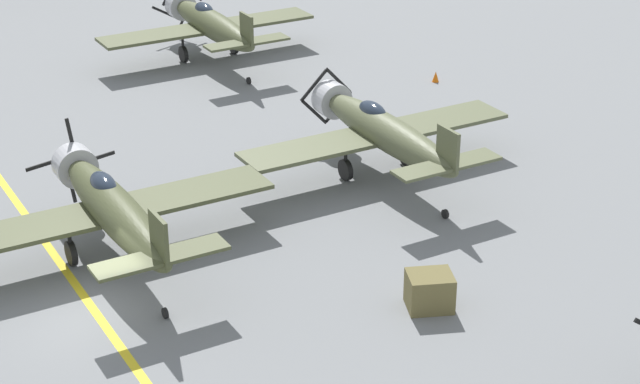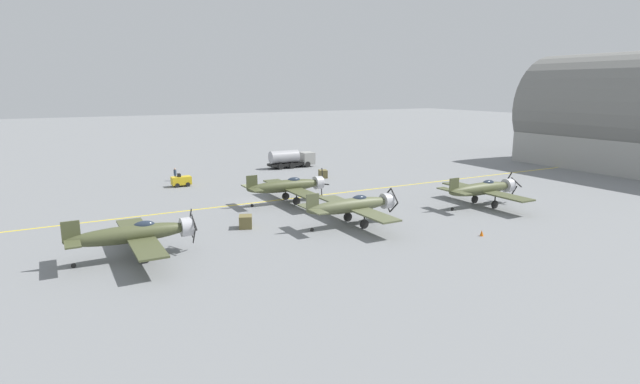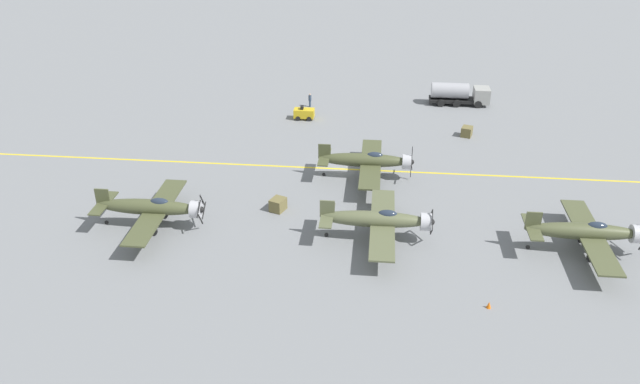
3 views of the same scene
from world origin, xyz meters
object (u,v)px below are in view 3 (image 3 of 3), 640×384
(airplane_near_right, at_px, (152,207))
(supply_crate_by_tanker, at_px, (467,132))
(supply_crate_mid_lane, at_px, (278,205))
(traffic_cone, at_px, (489,305))
(airplane_mid_center, at_px, (368,160))
(ground_crew_walking, at_px, (310,100))
(airplane_mid_right, at_px, (379,220))
(fuel_tanker, at_px, (460,94))
(tow_tractor, at_px, (304,113))
(airplane_far_right, at_px, (587,232))

(airplane_near_right, xyz_separation_m, supply_crate_by_tanker, (-24.39, 30.60, -1.42))
(supply_crate_mid_lane, xyz_separation_m, traffic_cone, (13.02, 18.04, -0.33))
(airplane_mid_center, distance_m, traffic_cone, 23.03)
(ground_crew_walking, distance_m, traffic_cone, 45.33)
(airplane_mid_center, distance_m, airplane_mid_right, 12.10)
(airplane_mid_center, distance_m, ground_crew_walking, 22.40)
(fuel_tanker, distance_m, traffic_cone, 44.54)
(airplane_near_right, distance_m, supply_crate_mid_lane, 11.60)
(tow_tractor, distance_m, supply_crate_by_tanker, 20.64)
(airplane_mid_center, distance_m, fuel_tanker, 26.48)
(airplane_mid_right, xyz_separation_m, tow_tractor, (-28.15, -10.05, -1.22))
(traffic_cone, bearing_deg, airplane_far_right, 133.34)
(airplane_mid_right, xyz_separation_m, fuel_tanker, (-35.73, 10.39, -0.50))
(airplane_near_right, distance_m, airplane_mid_right, 20.34)
(fuel_tanker, height_order, supply_crate_by_tanker, fuel_tanker)
(supply_crate_by_tanker, bearing_deg, ground_crew_walking, -112.32)
(airplane_far_right, relative_size, fuel_tanker, 1.50)
(tow_tractor, bearing_deg, traffic_cone, 26.61)
(fuel_tanker, relative_size, ground_crew_walking, 4.31)
(ground_crew_walking, height_order, supply_crate_mid_lane, ground_crew_walking)
(airplane_near_right, relative_size, fuel_tanker, 1.50)
(airplane_near_right, xyz_separation_m, fuel_tanker, (-35.62, 30.73, -0.50))
(supply_crate_by_tanker, xyz_separation_m, traffic_cone, (33.25, -1.82, -0.32))
(fuel_tanker, relative_size, traffic_cone, 14.55)
(airplane_far_right, distance_m, supply_crate_by_tanker, 25.81)
(airplane_far_right, height_order, fuel_tanker, airplane_far_right)
(airplane_mid_right, distance_m, tow_tractor, 29.92)
(airplane_far_right, distance_m, airplane_mid_center, 22.47)
(ground_crew_walking, xyz_separation_m, supply_crate_mid_lane, (28.48, 0.21, -0.40))
(airplane_mid_center, relative_size, fuel_tanker, 1.50)
(fuel_tanker, relative_size, tow_tractor, 3.08)
(ground_crew_walking, relative_size, traffic_cone, 3.37)
(airplane_far_right, xyz_separation_m, airplane_near_right, (-0.36, -37.79, 0.00))
(airplane_mid_center, bearing_deg, fuel_tanker, 169.98)
(airplane_near_right, distance_m, fuel_tanker, 47.04)
(airplane_near_right, relative_size, tow_tractor, 4.62)
(airplane_near_right, xyz_separation_m, ground_crew_walking, (-32.63, 10.53, -1.00))
(airplane_far_right, distance_m, airplane_near_right, 37.79)
(airplane_mid_right, xyz_separation_m, ground_crew_walking, (-32.75, -9.81, -1.00))
(airplane_near_right, bearing_deg, airplane_mid_center, 137.02)
(airplane_mid_center, xyz_separation_m, traffic_cone, (20.76, 9.82, -1.74))
(tow_tractor, bearing_deg, supply_crate_by_tanker, 79.82)
(airplane_near_right, relative_size, supply_crate_mid_lane, 8.20)
(fuel_tanker, relative_size, supply_crate_by_tanker, 5.62)
(airplane_mid_center, height_order, airplane_near_right, airplane_mid_center)
(airplane_mid_right, xyz_separation_m, supply_crate_by_tanker, (-24.51, 10.26, -1.42))
(airplane_far_right, xyz_separation_m, ground_crew_walking, (-32.99, -27.26, -1.00))
(airplane_mid_center, bearing_deg, supply_crate_mid_lane, -30.33)
(traffic_cone, bearing_deg, supply_crate_by_tanker, 176.86)
(supply_crate_by_tanker, bearing_deg, traffic_cone, -3.14)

